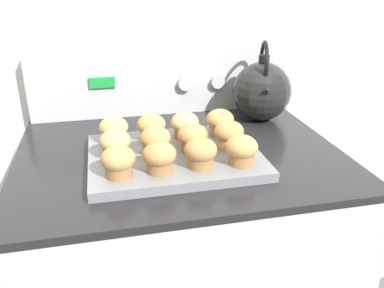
{
  "coord_description": "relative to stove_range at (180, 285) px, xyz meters",
  "views": [
    {
      "loc": [
        -0.17,
        -0.58,
        1.3
      ],
      "look_at": [
        0.02,
        0.25,
        0.93
      ],
      "focal_mm": 38.0,
      "sensor_mm": 36.0,
      "label": 1
    }
  ],
  "objects": [
    {
      "name": "muffin_r0_c0",
      "position": [
        -0.15,
        -0.16,
        0.5
      ],
      "size": [
        0.07,
        0.07,
        0.07
      ],
      "color": "olive",
      "rests_on": "muffin_pan"
    },
    {
      "name": "muffin_r1_c1",
      "position": [
        -0.07,
        -0.07,
        0.5
      ],
      "size": [
        0.07,
        0.07,
        0.07
      ],
      "color": "tan",
      "rests_on": "muffin_pan"
    },
    {
      "name": "muffin_r1_c0",
      "position": [
        -0.16,
        -0.07,
        0.5
      ],
      "size": [
        0.07,
        0.07,
        0.07
      ],
      "color": "olive",
      "rests_on": "muffin_pan"
    },
    {
      "name": "muffin_r2_c0",
      "position": [
        -0.15,
        0.02,
        0.5
      ],
      "size": [
        0.07,
        0.07,
        0.07
      ],
      "color": "olive",
      "rests_on": "muffin_pan"
    },
    {
      "name": "muffin_r0_c2",
      "position": [
        0.02,
        -0.15,
        0.5
      ],
      "size": [
        0.07,
        0.07,
        0.07
      ],
      "color": "olive",
      "rests_on": "muffin_pan"
    },
    {
      "name": "control_panel",
      "position": [
        0.0,
        0.29,
        0.54
      ],
      "size": [
        0.77,
        0.07,
        0.19
      ],
      "color": "#B7BABF",
      "rests_on": "stove_range"
    },
    {
      "name": "muffin_r0_c1",
      "position": [
        -0.07,
        -0.16,
        0.5
      ],
      "size": [
        0.07,
        0.07,
        0.07
      ],
      "color": "olive",
      "rests_on": "muffin_pan"
    },
    {
      "name": "muffin_r2_c3",
      "position": [
        0.11,
        0.02,
        0.5
      ],
      "size": [
        0.07,
        0.07,
        0.07
      ],
      "color": "#A37A4C",
      "rests_on": "muffin_pan"
    },
    {
      "name": "muffin_pan",
      "position": [
        -0.02,
        -0.07,
        0.45
      ],
      "size": [
        0.39,
        0.3,
        0.02
      ],
      "color": "slate",
      "rests_on": "stove_range"
    },
    {
      "name": "stove_range",
      "position": [
        0.0,
        0.0,
        0.0
      ],
      "size": [
        0.79,
        0.67,
        0.89
      ],
      "color": "#B7BABF",
      "rests_on": "ground_plane"
    },
    {
      "name": "muffin_r2_c1",
      "position": [
        -0.06,
        0.02,
        0.5
      ],
      "size": [
        0.07,
        0.07,
        0.07
      ],
      "color": "#A37A4C",
      "rests_on": "muffin_pan"
    },
    {
      "name": "tea_kettle",
      "position": [
        0.28,
        0.16,
        0.53
      ],
      "size": [
        0.17,
        0.2,
        0.23
      ],
      "color": "black",
      "rests_on": "stove_range"
    },
    {
      "name": "muffin_r1_c3",
      "position": [
        0.11,
        -0.07,
        0.5
      ],
      "size": [
        0.07,
        0.07,
        0.07
      ],
      "color": "tan",
      "rests_on": "muffin_pan"
    },
    {
      "name": "muffin_r0_c3",
      "position": [
        0.11,
        -0.16,
        0.5
      ],
      "size": [
        0.07,
        0.07,
        0.07
      ],
      "color": "olive",
      "rests_on": "muffin_pan"
    },
    {
      "name": "wall_back",
      "position": [
        0.0,
        0.34,
        0.76
      ],
      "size": [
        8.0,
        0.05,
        2.4
      ],
      "color": "white",
      "rests_on": "ground_plane"
    },
    {
      "name": "muffin_r1_c2",
      "position": [
        0.02,
        -0.07,
        0.5
      ],
      "size": [
        0.07,
        0.07,
        0.07
      ],
      "color": "olive",
      "rests_on": "muffin_pan"
    },
    {
      "name": "muffin_r2_c2",
      "position": [
        0.02,
        0.02,
        0.5
      ],
      "size": [
        0.07,
        0.07,
        0.07
      ],
      "color": "olive",
      "rests_on": "muffin_pan"
    }
  ]
}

